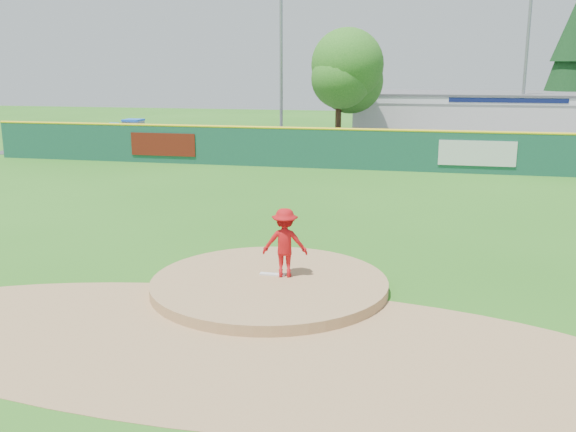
% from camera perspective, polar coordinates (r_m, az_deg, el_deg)
% --- Properties ---
extents(ground, '(120.00, 120.00, 0.00)m').
position_cam_1_polar(ground, '(15.06, -1.66, -6.53)').
color(ground, '#286B19').
rests_on(ground, ground).
extents(pitchers_mound, '(5.50, 5.50, 0.50)m').
position_cam_1_polar(pitchers_mound, '(15.06, -1.66, -6.53)').
color(pitchers_mound, '#9E774C').
rests_on(pitchers_mound, ground).
extents(pitching_rubber, '(0.60, 0.15, 0.04)m').
position_cam_1_polar(pitching_rubber, '(15.24, -1.39, -5.21)').
color(pitching_rubber, white).
rests_on(pitching_rubber, pitchers_mound).
extents(infield_dirt_arc, '(15.40, 15.40, 0.01)m').
position_cam_1_polar(infield_dirt_arc, '(12.38, -5.12, -11.09)').
color(infield_dirt_arc, '#9E774C').
rests_on(infield_dirt_arc, ground).
extents(parking_lot, '(44.00, 16.00, 0.02)m').
position_cam_1_polar(parking_lot, '(41.19, 7.61, 6.06)').
color(parking_lot, '#38383A').
rests_on(parking_lot, ground).
extents(pitcher, '(1.13, 0.75, 1.63)m').
position_cam_1_polar(pitcher, '(14.95, -0.28, -2.39)').
color(pitcher, '#B10F12').
rests_on(pitcher, pitchers_mound).
extents(van, '(4.82, 2.50, 1.30)m').
position_cam_1_polar(van, '(37.52, 5.01, 6.44)').
color(van, white).
rests_on(van, parking_lot).
extents(pool_building_grp, '(15.20, 8.20, 3.31)m').
position_cam_1_polar(pool_building_grp, '(45.92, 15.80, 8.49)').
color(pool_building_grp, silver).
rests_on(pool_building_grp, ground).
extents(fence_banners, '(19.64, 0.04, 1.20)m').
position_cam_1_polar(fence_banners, '(32.44, 2.12, 6.00)').
color(fence_banners, '#5F170D').
rests_on(fence_banners, ground).
extents(playground_slide, '(1.12, 3.16, 1.74)m').
position_cam_1_polar(playground_slide, '(42.51, -13.60, 7.21)').
color(playground_slide, blue).
rests_on(playground_slide, ground).
extents(outfield_fence, '(40.00, 0.14, 2.07)m').
position_cam_1_polar(outfield_fence, '(32.17, 6.23, 6.03)').
color(outfield_fence, '#164939').
rests_on(outfield_fence, ground).
extents(deciduous_tree, '(5.60, 5.60, 7.36)m').
position_cam_1_polar(deciduous_tree, '(39.12, 4.56, 12.43)').
color(deciduous_tree, '#382314').
rests_on(deciduous_tree, ground).
extents(conifer_tree, '(4.40, 4.40, 9.50)m').
position_cam_1_polar(conifer_tree, '(50.63, 23.97, 12.67)').
color(conifer_tree, '#382314').
rests_on(conifer_tree, ground).
extents(light_pole_left, '(1.75, 0.25, 11.00)m').
position_cam_1_polar(light_pole_left, '(41.83, -0.62, 14.57)').
color(light_pole_left, gray).
rests_on(light_pole_left, ground).
extents(light_pole_right, '(1.75, 0.25, 10.00)m').
position_cam_1_polar(light_pole_right, '(43.08, 20.42, 13.06)').
color(light_pole_right, gray).
rests_on(light_pole_right, ground).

